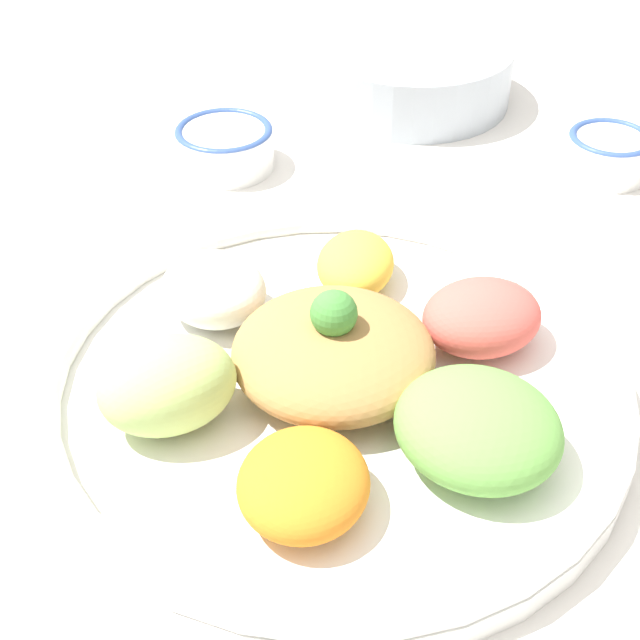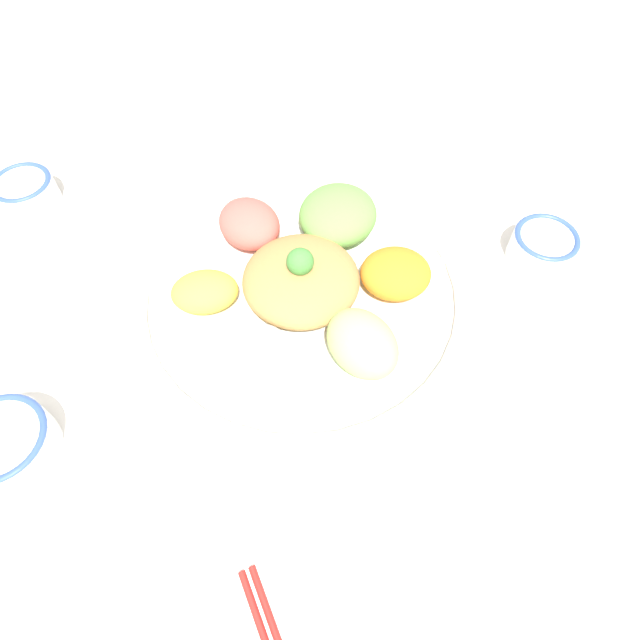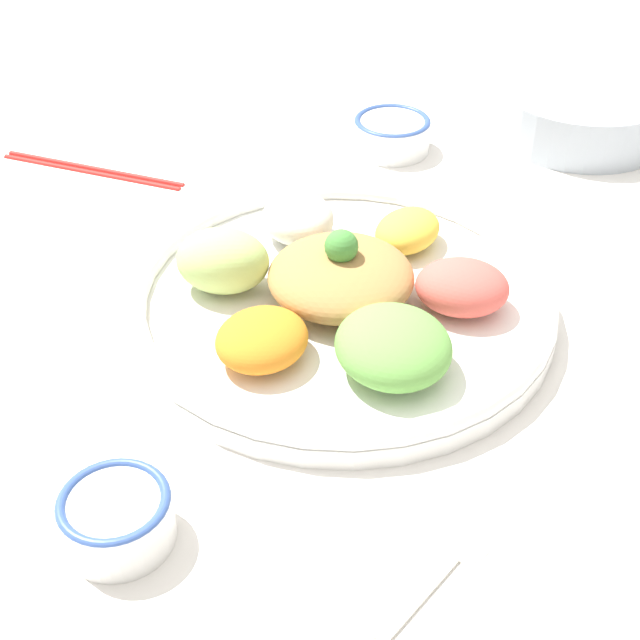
{
  "view_description": "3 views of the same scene",
  "coord_description": "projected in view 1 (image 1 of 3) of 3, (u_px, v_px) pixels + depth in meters",
  "views": [
    {
      "loc": [
        -0.33,
        -0.25,
        0.43
      ],
      "look_at": [
        0.04,
        0.03,
        0.06
      ],
      "focal_mm": 50.0,
      "sensor_mm": 36.0,
      "label": 1
    },
    {
      "loc": [
        -0.12,
        0.36,
        0.53
      ],
      "look_at": [
        0.0,
        0.04,
        0.02
      ],
      "focal_mm": 30.0,
      "sensor_mm": 36.0,
      "label": 2
    },
    {
      "loc": [
        -0.26,
        -0.6,
        0.52
      ],
      "look_at": [
        -0.0,
        -0.03,
        0.04
      ],
      "focal_mm": 50.0,
      "sensor_mm": 36.0,
      "label": 3
    }
  ],
  "objects": [
    {
      "name": "side_serving_bowl",
      "position": [
        411.0,
        69.0,
        0.98
      ],
      "size": [
        0.22,
        0.22,
        0.06
      ],
      "color": "#A8B2BC",
      "rests_on": "ground_plane"
    },
    {
      "name": "ground_plane",
      "position": [
        313.0,
        441.0,
        0.59
      ],
      "size": [
        2.4,
        2.4,
        0.0
      ],
      "primitive_type": "plane",
      "color": "white"
    },
    {
      "name": "salad_platter",
      "position": [
        335.0,
        376.0,
        0.6
      ],
      "size": [
        0.4,
        0.4,
        0.09
      ],
      "color": "white",
      "rests_on": "ground_plane"
    },
    {
      "name": "rice_bowl_blue",
      "position": [
        225.0,
        145.0,
        0.87
      ],
      "size": [
        0.09,
        0.09,
        0.04
      ],
      "color": "white",
      "rests_on": "ground_plane"
    },
    {
      "name": "sauce_bowl_dark",
      "position": [
        608.0,
        152.0,
        0.86
      ],
      "size": [
        0.08,
        0.08,
        0.04
      ],
      "color": "white",
      "rests_on": "ground_plane"
    }
  ]
}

